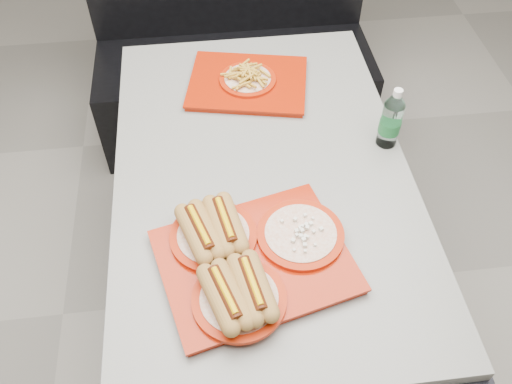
{
  "coord_description": "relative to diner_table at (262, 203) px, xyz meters",
  "views": [
    {
      "loc": [
        -0.16,
        -1.12,
        1.97
      ],
      "look_at": [
        -0.04,
        -0.16,
        0.83
      ],
      "focal_mm": 38.0,
      "sensor_mm": 36.0,
      "label": 1
    }
  ],
  "objects": [
    {
      "name": "ground",
      "position": [
        0.0,
        0.0,
        -0.58
      ],
      "size": [
        6.0,
        6.0,
        0.0
      ],
      "primitive_type": "plane",
      "color": "gray",
      "rests_on": "ground"
    },
    {
      "name": "tray_far",
      "position": [
        0.0,
        0.41,
        0.19
      ],
      "size": [
        0.47,
        0.4,
        0.08
      ],
      "rotation": [
        0.0,
        0.0,
        -0.21
      ],
      "color": "#9B1904",
      "rests_on": "diner_table"
    },
    {
      "name": "diner_table",
      "position": [
        0.0,
        0.0,
        0.0
      ],
      "size": [
        0.92,
        1.42,
        0.75
      ],
      "color": "black",
      "rests_on": "ground"
    },
    {
      "name": "tray_near",
      "position": [
        -0.09,
        -0.34,
        0.2
      ],
      "size": [
        0.56,
        0.49,
        0.11
      ],
      "rotation": [
        0.0,
        0.0,
        0.24
      ],
      "color": "#9B1904",
      "rests_on": "diner_table"
    },
    {
      "name": "water_bottle",
      "position": [
        0.41,
        0.07,
        0.26
      ],
      "size": [
        0.07,
        0.07,
        0.21
      ],
      "rotation": [
        0.0,
        0.0,
        0.21
      ],
      "color": "silver",
      "rests_on": "diner_table"
    },
    {
      "name": "booth_bench",
      "position": [
        0.0,
        1.09,
        -0.18
      ],
      "size": [
        1.3,
        0.57,
        1.35
      ],
      "color": "black",
      "rests_on": "ground"
    }
  ]
}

